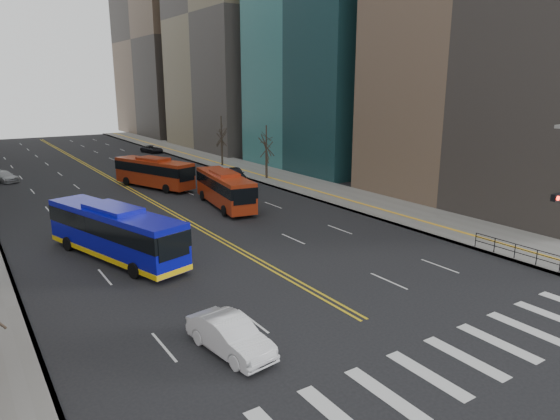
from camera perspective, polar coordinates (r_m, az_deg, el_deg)
name	(u,v)px	position (r m, az deg, el deg)	size (l,w,h in m)	color
ground	(447,366)	(22.86, 18.53, -16.57)	(220.00, 220.00, 0.00)	black
sidewalk_right	(256,172)	(66.80, -2.72, 4.40)	(7.00, 130.00, 0.15)	slate
crosswalk	(447,366)	(22.86, 18.54, -16.56)	(26.70, 4.00, 0.01)	silver
centerline	(103,174)	(69.50, -19.62, 3.92)	(0.55, 100.00, 0.01)	gold
pedestrian_railing	(515,249)	(36.64, 25.28, -4.01)	(0.06, 6.06, 1.02)	black
street_trees	(75,161)	(47.50, -22.41, 5.21)	(35.20, 47.20, 7.60)	black
blue_bus	(115,231)	(35.00, -18.37, -2.30)	(6.13, 12.81, 3.65)	#0A0DA3
red_bus_near	(225,187)	(47.74, -6.34, 2.61)	(4.07, 10.98, 3.41)	#A52C11
red_bus_far	(154,171)	(58.08, -14.22, 4.35)	(5.99, 11.07, 3.45)	#A52C11
car_white	(230,336)	(22.50, -5.72, -14.09)	(1.65, 4.74, 1.56)	silver
car_dark_mid	(236,174)	(61.24, -5.08, 4.15)	(1.86, 4.63, 1.58)	black
car_silver	(4,177)	(68.46, -29.05, 3.37)	(1.85, 4.55, 1.32)	#98999D
car_dark_far	(152,149)	(88.61, -14.43, 6.76)	(2.07, 4.48, 1.25)	black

